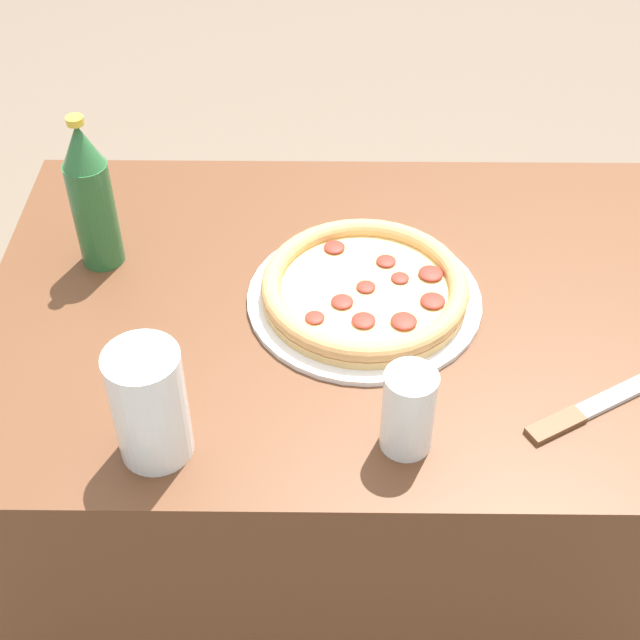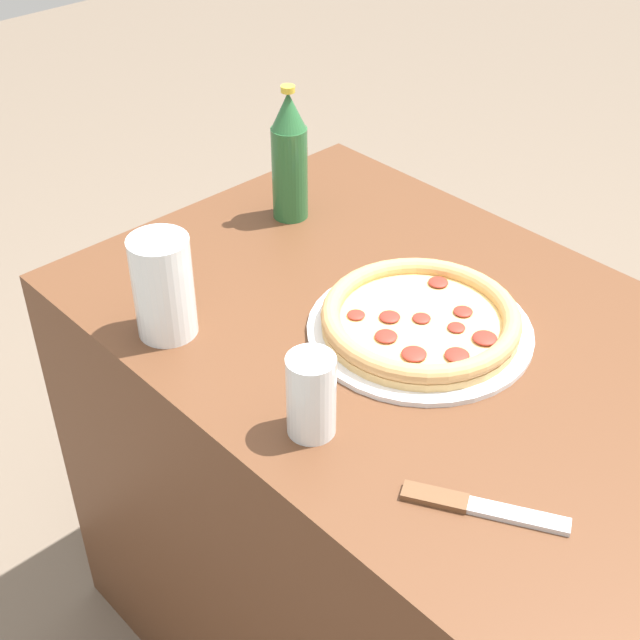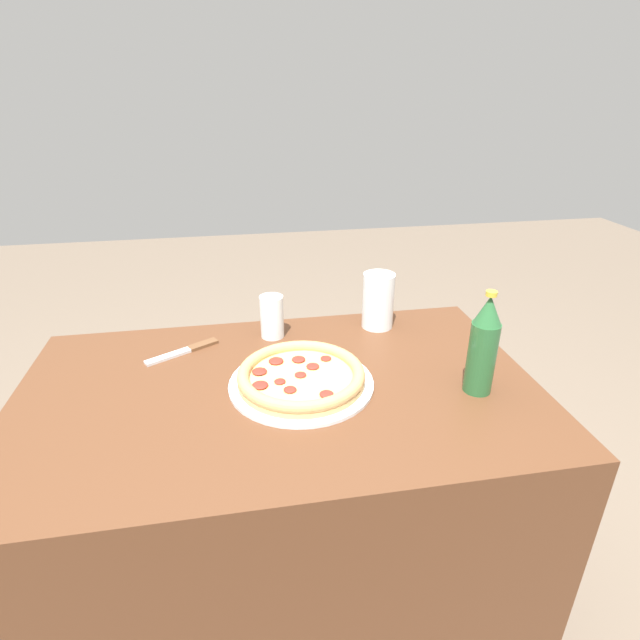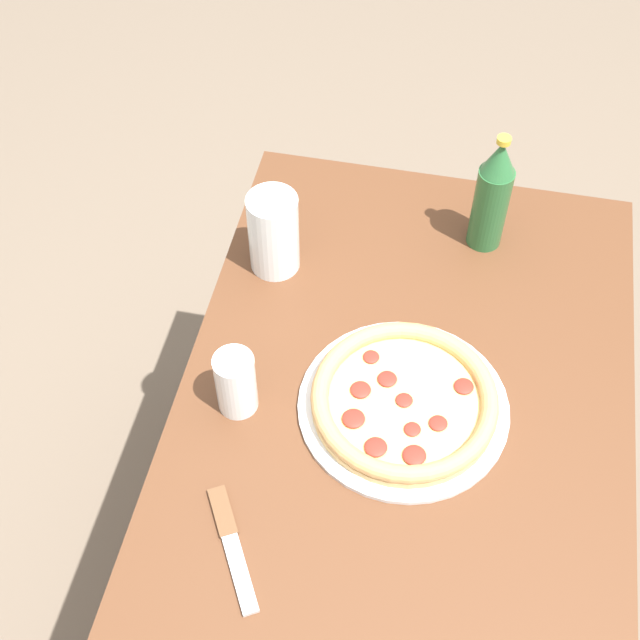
{
  "view_description": "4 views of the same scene",
  "coord_description": "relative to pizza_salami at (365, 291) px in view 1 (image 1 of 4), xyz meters",
  "views": [
    {
      "loc": [
        -0.1,
        -0.9,
        1.57
      ],
      "look_at": [
        -0.11,
        -0.1,
        0.83
      ],
      "focal_mm": 50.0,
      "sensor_mm": 36.0,
      "label": 1
    },
    {
      "loc": [
        0.58,
        -0.78,
        1.52
      ],
      "look_at": [
        -0.11,
        -0.13,
        0.82
      ],
      "focal_mm": 50.0,
      "sensor_mm": 36.0,
      "label": 2
    },
    {
      "loc": [
        0.07,
        0.92,
        1.36
      ],
      "look_at": [
        -0.11,
        -0.14,
        0.85
      ],
      "focal_mm": 28.0,
      "sensor_mm": 36.0,
      "label": 3
    },
    {
      "loc": [
        0.68,
        0.02,
        1.9
      ],
      "look_at": [
        -0.14,
        -0.15,
        0.82
      ],
      "focal_mm": 50.0,
      "sensor_mm": 36.0,
      "label": 4
    }
  ],
  "objects": [
    {
      "name": "glass_lemonade",
      "position": [
        0.04,
        -0.24,
        0.03
      ],
      "size": [
        0.06,
        0.06,
        0.11
      ],
      "color": "white",
      "rests_on": "table"
    },
    {
      "name": "table",
      "position": [
        0.05,
        0.0,
        -0.4
      ],
      "size": [
        1.13,
        0.68,
        0.76
      ],
      "color": "#56331E",
      "rests_on": "ground_plane"
    },
    {
      "name": "knife",
      "position": [
        0.26,
        -0.19,
        -0.02
      ],
      "size": [
        0.17,
        0.11,
        0.01
      ],
      "color": "brown",
      "rests_on": "table"
    },
    {
      "name": "glass_mango_juice",
      "position": [
        -0.24,
        -0.25,
        0.05
      ],
      "size": [
        0.08,
        0.08,
        0.15
      ],
      "color": "white",
      "rests_on": "table"
    },
    {
      "name": "beer_bottle",
      "position": [
        -0.37,
        0.09,
        0.09
      ],
      "size": [
        0.06,
        0.06,
        0.23
      ],
      "color": "#286033",
      "rests_on": "table"
    },
    {
      "name": "ground_plane",
      "position": [
        0.05,
        0.0,
        -0.78
      ],
      "size": [
        8.0,
        8.0,
        0.0
      ],
      "primitive_type": "plane",
      "color": "#6B5B4C"
    },
    {
      "name": "pizza_salami",
      "position": [
        0.0,
        0.0,
        0.0
      ],
      "size": [
        0.32,
        0.32,
        0.04
      ],
      "color": "silver",
      "rests_on": "table"
    }
  ]
}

